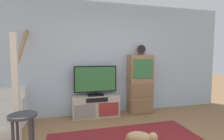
{
  "coord_description": "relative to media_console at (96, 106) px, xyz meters",
  "views": [
    {
      "loc": [
        -0.91,
        -1.65,
        1.43
      ],
      "look_at": [
        -0.0,
        1.84,
        1.12
      ],
      "focal_mm": 27.18,
      "sensor_mm": 36.0,
      "label": 1
    }
  ],
  "objects": [
    {
      "name": "back_wall",
      "position": [
        0.3,
        0.27,
        1.1
      ],
      "size": [
        6.4,
        0.12,
        2.7
      ],
      "primitive_type": "cube",
      "color": "#A8BCD1",
      "rests_on": "ground_plane"
    },
    {
      "name": "media_console",
      "position": [
        0.0,
        0.0,
        0.0
      ],
      "size": [
        1.08,
        0.38,
        0.5
      ],
      "color": "#BCB29E",
      "rests_on": "ground_plane"
    },
    {
      "name": "television",
      "position": [
        0.0,
        0.02,
        0.62
      ],
      "size": [
        0.99,
        0.22,
        0.69
      ],
      "color": "black",
      "rests_on": "media_console"
    },
    {
      "name": "side_cabinet",
      "position": [
        1.12,
        0.01,
        0.47
      ],
      "size": [
        0.58,
        0.38,
        1.44
      ],
      "color": "#93704C",
      "rests_on": "ground_plane"
    },
    {
      "name": "desk_clock",
      "position": [
        1.12,
        -0.0,
        1.32
      ],
      "size": [
        0.23,
        0.08,
        0.25
      ],
      "color": "#4C3823",
      "rests_on": "side_cabinet"
    },
    {
      "name": "staircase",
      "position": [
        -1.94,
        0.01,
        0.12
      ],
      "size": [
        1.0,
        1.36,
        2.2
      ],
      "color": "silver",
      "rests_on": "ground_plane"
    },
    {
      "name": "bar_stool_near",
      "position": [
        -1.18,
        -1.55,
        0.27
      ],
      "size": [
        0.34,
        0.34,
        0.69
      ],
      "color": "#333338",
      "rests_on": "ground_plane"
    },
    {
      "name": "dog",
      "position": [
        0.5,
        -1.45,
        -0.13
      ],
      "size": [
        0.5,
        0.39,
        0.23
      ],
      "color": "tan",
      "rests_on": "ground_plane"
    }
  ]
}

